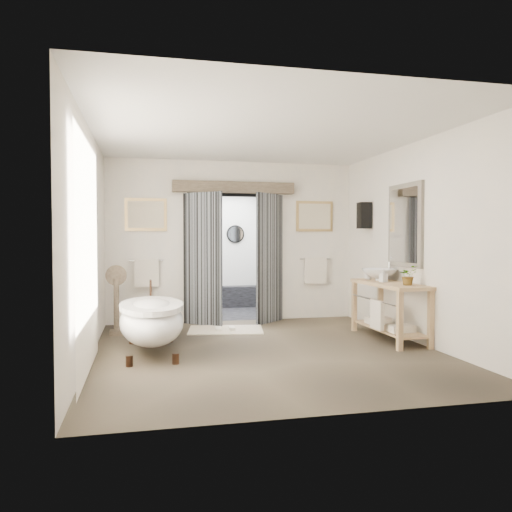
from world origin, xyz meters
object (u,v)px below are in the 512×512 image
object	(u,v)px
vanity	(388,306)
basin	(379,275)
clawfoot_tub	(152,320)
rug	(226,330)

from	to	relation	value
vanity	basin	distance (m)	0.55
clawfoot_tub	vanity	world-z (taller)	clawfoot_tub
basin	vanity	bearing A→B (deg)	-94.98
vanity	rug	bearing A→B (deg)	150.55
rug	basin	size ratio (longest dim) A/B	2.22
vanity	basin	size ratio (longest dim) A/B	2.96
clawfoot_tub	basin	bearing A→B (deg)	7.56
vanity	rug	world-z (taller)	vanity
rug	basin	distance (m)	2.62
rug	basin	bearing A→B (deg)	-22.49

